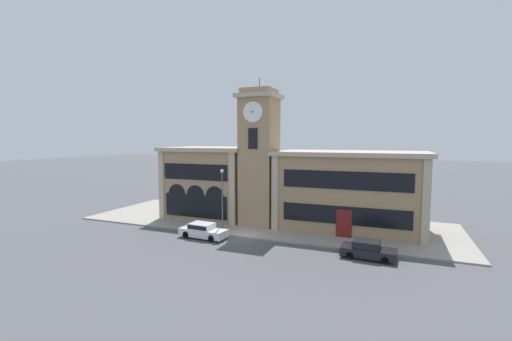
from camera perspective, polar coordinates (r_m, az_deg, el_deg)
ground_plane at (r=34.66m, az=-2.80°, el=-11.09°), size 300.00×300.00×0.00m
sidewalk_kerb at (r=40.78m, az=1.31°, el=-8.49°), size 42.37×13.77×0.15m
clock_tower at (r=38.32m, az=0.55°, el=2.16°), size 4.41×4.41×16.46m
town_hall_left_wing at (r=43.71m, az=-7.25°, el=-1.83°), size 10.88×8.89×8.76m
town_hall_right_wing at (r=38.47m, az=15.35°, el=-3.16°), size 15.73×8.89×8.45m
parked_car_near at (r=34.70m, az=-8.85°, el=-9.81°), size 4.88×2.18×1.46m
parked_car_mid at (r=30.14m, az=18.12°, el=-12.37°), size 4.44×2.13×1.46m
street_lamp at (r=34.88m, az=-5.66°, el=-3.63°), size 0.36×0.36×6.58m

